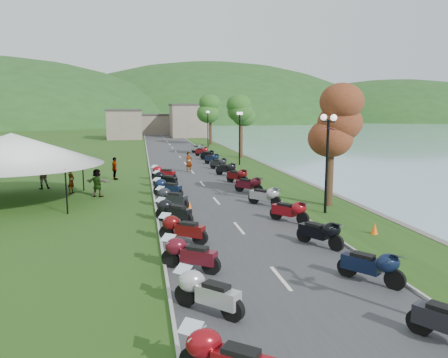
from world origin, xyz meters
TOP-DOWN VIEW (x-y plane):
  - road at (0.00, 40.00)m, footprint 7.00×120.00m
  - hills_backdrop at (0.00, 200.00)m, footprint 360.00×120.00m
  - far_building at (-2.00, 85.00)m, footprint 18.00×16.00m
  - moto_row_left at (-2.70, 11.18)m, footprint 2.60×39.85m
  - moto_row_right at (2.49, 25.86)m, footprint 2.60×50.63m
  - vendor_tent_main at (-11.34, 23.64)m, footprint 6.63×6.63m
  - tree_lakeside at (5.90, 19.64)m, footprint 2.62×2.62m
  - pedestrian_a at (-8.66, 26.07)m, footprint 0.61×0.69m
  - pedestrian_b at (-10.81, 28.09)m, footprint 1.00×0.70m

SIDE VIEW (x-z plane):
  - hills_backdrop at x=0.00m, z-range -38.00..38.00m
  - pedestrian_a at x=-8.66m, z-range -0.79..0.79m
  - pedestrian_b at x=-10.81m, z-range -0.94..0.94m
  - road at x=0.00m, z-range 0.00..0.02m
  - moto_row_left at x=-2.70m, z-range 0.00..1.10m
  - moto_row_right at x=2.49m, z-range 0.00..1.10m
  - vendor_tent_main at x=-11.34m, z-range 0.00..4.00m
  - far_building at x=-2.00m, z-range 0.00..5.00m
  - tree_lakeside at x=5.90m, z-range 0.00..7.27m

